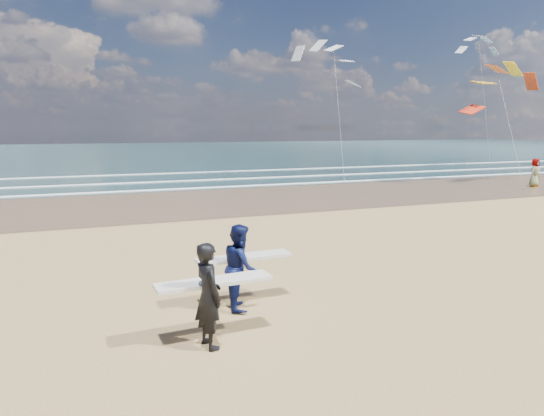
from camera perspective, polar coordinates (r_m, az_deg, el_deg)
name	(u,v)px	position (r m, az deg, el deg)	size (l,w,h in m)	color
wet_sand_strip	(445,186)	(35.12, 19.70, 2.41)	(220.00, 12.00, 0.01)	brown
ocean	(227,151)	(83.61, -5.35, 6.68)	(220.00, 100.00, 0.02)	#183536
foam_breakers	(365,173)	(43.20, 10.92, 4.07)	(220.00, 11.70, 0.05)	white
surfer_near	(209,294)	(8.96, -7.42, -9.98)	(2.22, 1.06, 1.95)	black
surfer_far	(241,266)	(10.75, -3.71, -6.83)	(2.22, 1.20, 1.89)	#0B133F
beachgoer_0	(535,173)	(37.40, 28.52, 3.68)	(0.93, 0.61, 1.91)	#4B4237
kite_0	(505,105)	(37.48, 25.71, 10.89)	(6.79, 4.85, 9.35)	slate
kite_1	(337,94)	(40.14, 7.69, 13.19)	(6.42, 4.81, 11.63)	slate
kite_5	(483,89)	(59.35, 23.61, 12.68)	(5.53, 4.71, 15.12)	slate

